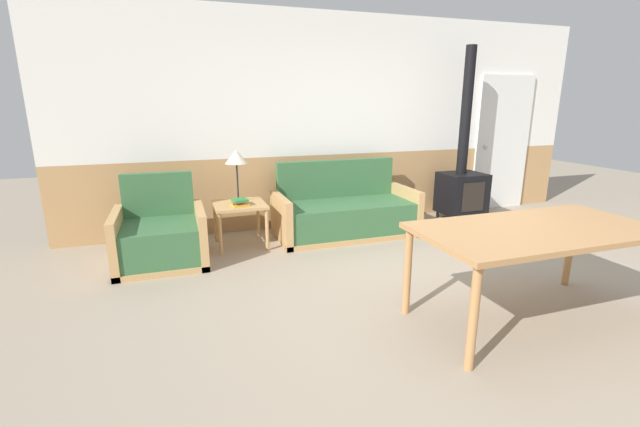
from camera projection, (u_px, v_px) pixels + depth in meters
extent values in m
plane|color=gray|center=(461.00, 301.00, 3.58)|extent=(16.00, 16.00, 0.00)
cube|color=tan|center=(344.00, 188.00, 5.87)|extent=(7.20, 0.06, 0.94)
cube|color=white|center=(346.00, 85.00, 5.52)|extent=(7.20, 0.06, 1.76)
cube|color=tan|center=(346.00, 233.00, 5.34)|extent=(1.72, 0.80, 0.06)
cube|color=#38663D|center=(346.00, 217.00, 5.27)|extent=(1.56, 0.72, 0.36)
cube|color=#38663D|center=(336.00, 178.00, 5.50)|extent=(1.56, 0.10, 0.48)
cube|color=tan|center=(281.00, 219.00, 5.02)|extent=(0.08, 0.80, 0.56)
cube|color=tan|center=(405.00, 208.00, 5.54)|extent=(0.08, 0.80, 0.56)
cube|color=tan|center=(163.00, 260.00, 4.42)|extent=(0.88, 0.83, 0.06)
cube|color=#38663D|center=(161.00, 241.00, 4.35)|extent=(0.72, 0.75, 0.36)
cube|color=#38663D|center=(158.00, 194.00, 4.59)|extent=(0.72, 0.10, 0.47)
cube|color=tan|center=(117.00, 241.00, 4.23)|extent=(0.08, 0.83, 0.56)
cube|color=tan|center=(201.00, 233.00, 4.48)|extent=(0.08, 0.83, 0.56)
cube|color=tan|center=(239.00, 205.00, 4.83)|extent=(0.57, 0.57, 0.03)
cylinder|color=tan|center=(220.00, 235.00, 4.58)|extent=(0.04, 0.04, 0.47)
cylinder|color=tan|center=(267.00, 230.00, 4.74)|extent=(0.04, 0.04, 0.47)
cylinder|color=tan|center=(216.00, 222.00, 5.05)|extent=(0.04, 0.04, 0.47)
cylinder|color=tan|center=(258.00, 218.00, 5.21)|extent=(0.04, 0.04, 0.47)
cylinder|color=#262628|center=(238.00, 201.00, 4.92)|extent=(0.15, 0.15, 0.02)
cylinder|color=#262628|center=(238.00, 182.00, 4.86)|extent=(0.02, 0.02, 0.42)
cone|color=beige|center=(236.00, 157.00, 4.79)|extent=(0.25, 0.25, 0.15)
cube|color=gold|center=(240.00, 205.00, 4.73)|extent=(0.20, 0.19, 0.02)
cube|color=#B22823|center=(240.00, 202.00, 4.73)|extent=(0.17, 0.16, 0.03)
cube|color=#2D7F3D|center=(240.00, 200.00, 4.72)|extent=(0.18, 0.18, 0.03)
cube|color=#B27F4C|center=(537.00, 230.00, 3.11)|extent=(1.77, 0.90, 0.04)
cylinder|color=#B27F4C|center=(473.00, 319.00, 2.59)|extent=(0.06, 0.06, 0.70)
cylinder|color=#B27F4C|center=(407.00, 271.00, 3.31)|extent=(0.06, 0.06, 0.70)
cylinder|color=#B27F4C|center=(570.00, 248.00, 3.82)|extent=(0.06, 0.06, 0.70)
cylinder|color=black|center=(455.00, 221.00, 5.78)|extent=(0.04, 0.04, 0.10)
cylinder|color=black|center=(482.00, 218.00, 5.92)|extent=(0.04, 0.04, 0.10)
cylinder|color=black|center=(438.00, 214.00, 6.14)|extent=(0.04, 0.04, 0.10)
cylinder|color=black|center=(464.00, 211.00, 6.28)|extent=(0.04, 0.04, 0.10)
cube|color=black|center=(461.00, 193.00, 5.95)|extent=(0.57, 0.50, 0.56)
cube|color=black|center=(473.00, 197.00, 5.71)|extent=(0.34, 0.01, 0.39)
cylinder|color=black|center=(466.00, 111.00, 5.71)|extent=(0.14, 0.14, 1.66)
cube|color=white|center=(502.00, 144.00, 6.48)|extent=(0.94, 0.04, 1.99)
sphere|color=silver|center=(486.00, 147.00, 6.35)|extent=(0.06, 0.06, 0.06)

